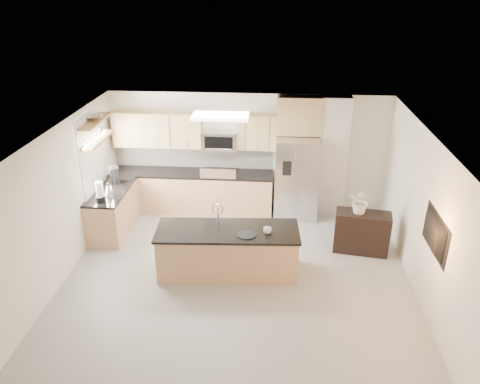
# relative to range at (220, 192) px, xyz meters

# --- Properties ---
(floor) EXTENTS (6.50, 6.50, 0.00)m
(floor) POSITION_rel_range_xyz_m (0.60, -2.92, -0.47)
(floor) COLOR #A4A29C
(floor) RESTS_ON ground
(ceiling) EXTENTS (6.00, 6.50, 0.02)m
(ceiling) POSITION_rel_range_xyz_m (0.60, -2.92, 2.13)
(ceiling) COLOR silver
(ceiling) RESTS_ON wall_back
(wall_back) EXTENTS (6.00, 0.02, 2.60)m
(wall_back) POSITION_rel_range_xyz_m (0.60, 0.33, 0.83)
(wall_back) COLOR silver
(wall_back) RESTS_ON floor
(wall_left) EXTENTS (0.02, 6.50, 2.60)m
(wall_left) POSITION_rel_range_xyz_m (-2.40, -2.92, 0.83)
(wall_left) COLOR silver
(wall_left) RESTS_ON floor
(wall_right) EXTENTS (0.02, 6.50, 2.60)m
(wall_right) POSITION_rel_range_xyz_m (3.60, -2.92, 0.83)
(wall_right) COLOR silver
(wall_right) RESTS_ON floor
(back_counter) EXTENTS (3.55, 0.66, 1.44)m
(back_counter) POSITION_rel_range_xyz_m (-0.63, 0.01, -0.00)
(back_counter) COLOR tan
(back_counter) RESTS_ON floor
(left_counter) EXTENTS (0.66, 1.50, 0.92)m
(left_counter) POSITION_rel_range_xyz_m (-2.07, -1.07, -0.01)
(left_counter) COLOR tan
(left_counter) RESTS_ON floor
(range) EXTENTS (0.76, 0.64, 1.14)m
(range) POSITION_rel_range_xyz_m (0.00, 0.00, 0.00)
(range) COLOR black
(range) RESTS_ON floor
(upper_cabinets) EXTENTS (3.50, 0.33, 0.75)m
(upper_cabinets) POSITION_rel_range_xyz_m (-0.70, 0.16, 1.35)
(upper_cabinets) COLOR tan
(upper_cabinets) RESTS_ON wall_back
(microwave) EXTENTS (0.76, 0.40, 0.40)m
(microwave) POSITION_rel_range_xyz_m (0.00, 0.12, 1.16)
(microwave) COLOR #BDBDC0
(microwave) RESTS_ON upper_cabinets
(refrigerator) EXTENTS (0.92, 0.78, 1.78)m
(refrigerator) POSITION_rel_range_xyz_m (1.66, -0.05, 0.42)
(refrigerator) COLOR #BDBDC0
(refrigerator) RESTS_ON floor
(partition_column) EXTENTS (0.60, 0.30, 2.60)m
(partition_column) POSITION_rel_range_xyz_m (2.42, 0.18, 0.83)
(partition_column) COLOR silver
(partition_column) RESTS_ON floor
(window) EXTENTS (0.04, 1.15, 1.65)m
(window) POSITION_rel_range_xyz_m (-2.38, -1.07, 1.18)
(window) COLOR white
(window) RESTS_ON wall_left
(shelf_lower) EXTENTS (0.30, 1.20, 0.04)m
(shelf_lower) POSITION_rel_range_xyz_m (-2.25, -0.97, 1.48)
(shelf_lower) COLOR brown
(shelf_lower) RESTS_ON wall_left
(shelf_upper) EXTENTS (0.30, 1.20, 0.04)m
(shelf_upper) POSITION_rel_range_xyz_m (-2.25, -0.97, 1.85)
(shelf_upper) COLOR brown
(shelf_upper) RESTS_ON wall_left
(ceiling_fixture) EXTENTS (1.00, 0.50, 0.06)m
(ceiling_fixture) POSITION_rel_range_xyz_m (0.20, -1.32, 2.09)
(ceiling_fixture) COLOR white
(ceiling_fixture) RESTS_ON ceiling
(island) EXTENTS (2.51, 1.03, 1.28)m
(island) POSITION_rel_range_xyz_m (0.41, -2.36, -0.04)
(island) COLOR tan
(island) RESTS_ON floor
(credenza) EXTENTS (1.06, 0.57, 0.81)m
(credenza) POSITION_rel_range_xyz_m (2.87, -1.47, -0.07)
(credenza) COLOR black
(credenza) RESTS_ON floor
(cup) EXTENTS (0.16, 0.16, 0.11)m
(cup) POSITION_rel_range_xyz_m (1.10, -2.42, 0.43)
(cup) COLOR white
(cup) RESTS_ON island
(platter) EXTENTS (0.42, 0.42, 0.02)m
(platter) POSITION_rel_range_xyz_m (0.75, -2.52, 0.39)
(platter) COLOR black
(platter) RESTS_ON island
(blender) EXTENTS (0.18, 0.18, 0.42)m
(blender) POSITION_rel_range_xyz_m (-2.08, -1.59, 0.63)
(blender) COLOR black
(blender) RESTS_ON left_counter
(kettle) EXTENTS (0.21, 0.21, 0.26)m
(kettle) POSITION_rel_range_xyz_m (-2.02, -1.31, 0.56)
(kettle) COLOR #BDBDC0
(kettle) RESTS_ON left_counter
(coffee_maker) EXTENTS (0.25, 0.27, 0.34)m
(coffee_maker) POSITION_rel_range_xyz_m (-2.10, -0.68, 0.61)
(coffee_maker) COLOR black
(coffee_maker) RESTS_ON left_counter
(bowl) EXTENTS (0.50, 0.50, 0.10)m
(bowl) POSITION_rel_range_xyz_m (-2.25, -0.93, 1.91)
(bowl) COLOR #BDBDC0
(bowl) RESTS_ON shelf_upper
(flower_vase) EXTENTS (0.80, 0.75, 0.72)m
(flower_vase) POSITION_rel_range_xyz_m (2.80, -1.45, 0.69)
(flower_vase) COLOR white
(flower_vase) RESTS_ON credenza
(television) EXTENTS (0.14, 1.08, 0.62)m
(television) POSITION_rel_range_xyz_m (3.51, -3.12, 0.88)
(television) COLOR black
(television) RESTS_ON wall_right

